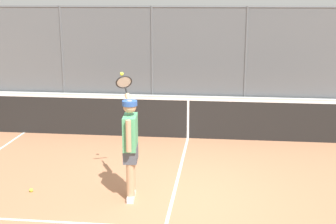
{
  "coord_description": "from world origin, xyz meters",
  "views": [
    {
      "loc": [
        -0.74,
        7.07,
        3.23
      ],
      "look_at": [
        0.27,
        -1.81,
        1.05
      ],
      "focal_mm": 50.21,
      "sensor_mm": 36.0,
      "label": 1
    }
  ],
  "objects": [
    {
      "name": "ground_plane",
      "position": [
        0.0,
        0.0,
        0.0
      ],
      "size": [
        60.0,
        60.0,
        0.0
      ],
      "primitive_type": "plane",
      "color": "#B27551"
    },
    {
      "name": "fence_backdrop",
      "position": [
        0.0,
        -8.51,
        1.4
      ],
      "size": [
        17.94,
        1.37,
        2.99
      ],
      "color": "#565B60",
      "rests_on": "ground"
    },
    {
      "name": "tennis_net",
      "position": [
        0.0,
        -3.56,
        0.49
      ],
      "size": [
        10.46,
        0.09,
        1.07
      ],
      "color": "#2D2D2D",
      "rests_on": "ground"
    },
    {
      "name": "tennis_player",
      "position": [
        0.69,
        -0.08,
        0.97
      ],
      "size": [
        0.56,
        1.36,
        1.95
      ],
      "rotation": [
        0.0,
        0.0,
        -1.47
      ],
      "color": "silver",
      "rests_on": "ground"
    },
    {
      "name": "tennis_ball_near_net",
      "position": [
        2.43,
        -0.08,
        0.03
      ],
      "size": [
        0.07,
        0.07,
        0.07
      ],
      "primitive_type": "sphere",
      "color": "#C1D138",
      "rests_on": "ground"
    }
  ]
}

